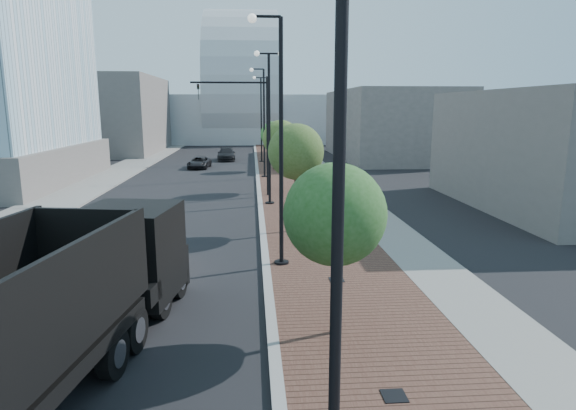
{
  "coord_description": "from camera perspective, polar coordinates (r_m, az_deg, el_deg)",
  "views": [
    {
      "loc": [
        -0.48,
        -7.99,
        6.01
      ],
      "look_at": [
        1.0,
        12.0,
        2.0
      ],
      "focal_mm": 30.51,
      "sensor_mm": 36.0,
      "label": 1
    }
  ],
  "objects": [
    {
      "name": "commercial_block_ne",
      "position": [
        60.32,
        11.78,
        9.18
      ],
      "size": [
        12.0,
        22.0,
        8.0
      ],
      "primitive_type": "cube",
      "color": "#605A56",
      "rests_on": "ground"
    },
    {
      "name": "west_sidewalk",
      "position": [
        49.95,
        -18.76,
        3.88
      ],
      "size": [
        4.0,
        140.0,
        0.12
      ],
      "primitive_type": "cube",
      "color": "slate",
      "rests_on": "ground"
    },
    {
      "name": "tree_3",
      "position": [
        47.13,
        -1.66,
        8.23
      ],
      "size": [
        2.49,
        2.45,
        4.71
      ],
      "color": "#382619",
      "rests_on": "ground"
    },
    {
      "name": "commercial_block_nw",
      "position": [
        70.74,
        -20.56,
        9.8
      ],
      "size": [
        14.0,
        20.0,
        10.0
      ],
      "primitive_type": "cube",
      "color": "#625C58",
      "rests_on": "ground"
    },
    {
      "name": "dark_car_mid",
      "position": [
        49.99,
        -10.3,
        4.89
      ],
      "size": [
        2.24,
        4.24,
        1.14
      ],
      "primitive_type": "imported",
      "rotation": [
        0.0,
        0.0,
        -0.09
      ],
      "color": "black",
      "rests_on": "ground"
    },
    {
      "name": "concrete_strip",
      "position": [
        48.81,
        3.67,
        4.3
      ],
      "size": [
        2.4,
        140.0,
        0.13
      ],
      "primitive_type": "cube",
      "color": "slate",
      "rests_on": "ground"
    },
    {
      "name": "utility_cover_2",
      "position": [
        27.77,
        1.82,
        -0.91
      ],
      "size": [
        0.5,
        0.5,
        0.02
      ],
      "primitive_type": "cube",
      "color": "black",
      "rests_on": "sidewalk"
    },
    {
      "name": "utility_cover_1",
      "position": [
        17.28,
        5.68,
        -8.64
      ],
      "size": [
        0.5,
        0.5,
        0.02
      ],
      "primitive_type": "cube",
      "color": "black",
      "rests_on": "sidewalk"
    },
    {
      "name": "streetlight_3",
      "position": [
        42.03,
        -2.95,
        9.03
      ],
      "size": [
        1.44,
        0.56,
        9.21
      ],
      "color": "black",
      "rests_on": "ground"
    },
    {
      "name": "commercial_block_e",
      "position": [
        33.63,
        29.27,
        5.6
      ],
      "size": [
        10.0,
        16.0,
        7.0
      ],
      "primitive_type": "cube",
      "color": "#615B58",
      "rests_on": "ground"
    },
    {
      "name": "sidewalk",
      "position": [
        48.52,
        0.51,
        4.27
      ],
      "size": [
        7.0,
        140.0,
        0.12
      ],
      "primitive_type": "cube",
      "color": "#4C2D23",
      "rests_on": "ground"
    },
    {
      "name": "convention_center",
      "position": [
        93.0,
        -5.27,
        11.27
      ],
      "size": [
        50.0,
        30.0,
        50.0
      ],
      "color": "#A2A8AC",
      "rests_on": "ground"
    },
    {
      "name": "curb",
      "position": [
        48.36,
        -3.64,
        4.24
      ],
      "size": [
        0.3,
        140.0,
        0.14
      ],
      "primitive_type": "cube",
      "color": "gray",
      "rests_on": "ground"
    },
    {
      "name": "tree_2",
      "position": [
        35.15,
        -0.76,
        7.75
      ],
      "size": [
        2.62,
        2.61,
        5.14
      ],
      "color": "#382619",
      "rests_on": "ground"
    },
    {
      "name": "streetlight_1",
      "position": [
        18.09,
        -1.16,
        6.02
      ],
      "size": [
        1.44,
        0.56,
        9.21
      ],
      "color": "black",
      "rests_on": "ground"
    },
    {
      "name": "traffic_mast",
      "position": [
        33.0,
        -3.97,
        9.51
      ],
      "size": [
        5.09,
        0.2,
        8.0
      ],
      "color": "black",
      "rests_on": "ground"
    },
    {
      "name": "tree_1",
      "position": [
        23.2,
        1.05,
        6.21
      ],
      "size": [
        2.65,
        2.65,
        5.28
      ],
      "color": "#382619",
      "rests_on": "ground"
    },
    {
      "name": "tree_0",
      "position": [
        12.49,
        5.67,
        -1.11
      ],
      "size": [
        2.64,
        2.64,
        4.67
      ],
      "color": "#382619",
      "rests_on": "ground"
    },
    {
      "name": "white_sedan",
      "position": [
        18.76,
        -14.6,
        -5.58
      ],
      "size": [
        2.05,
        4.28,
        1.35
      ],
      "primitive_type": "imported",
      "rotation": [
        0.0,
        0.0,
        0.16
      ],
      "color": "white",
      "rests_on": "ground"
    },
    {
      "name": "utility_cover_0",
      "position": [
        11.12,
        12.27,
        -20.9
      ],
      "size": [
        0.5,
        0.5,
        0.02
      ],
      "primitive_type": "cube",
      "color": "black",
      "rests_on": "sidewalk"
    },
    {
      "name": "dump_truck",
      "position": [
        12.63,
        -23.74,
        -10.51
      ],
      "size": [
        4.75,
        13.82,
        3.61
      ],
      "rotation": [
        0.0,
        0.0,
        -0.16
      ],
      "color": "black",
      "rests_on": "ground"
    },
    {
      "name": "streetlight_2",
      "position": [
        30.03,
        -2.2,
        9.04
      ],
      "size": [
        1.72,
        0.56,
        9.28
      ],
      "color": "black",
      "rests_on": "ground"
    },
    {
      "name": "dark_car_far",
      "position": [
        57.08,
        -7.19,
        5.9
      ],
      "size": [
        2.11,
        4.93,
        1.42
      ],
      "primitive_type": "imported",
      "rotation": [
        0.0,
        0.0,
        0.03
      ],
      "color": "black",
      "rests_on": "ground"
    },
    {
      "name": "streetlight_0",
      "position": [
        6.2,
        5.87,
        0.17
      ],
      "size": [
        1.72,
        0.56,
        9.28
      ],
      "color": "black",
      "rests_on": "ground"
    },
    {
      "name": "streetlight_4",
      "position": [
        54.01,
        -3.13,
        10.04
      ],
      "size": [
        1.72,
        0.56,
        9.28
      ],
      "color": "black",
      "rests_on": "ground"
    },
    {
      "name": "pedestrian",
      "position": [
        30.2,
        9.42,
        1.51
      ],
      "size": [
        0.8,
        0.64,
        1.89
      ],
      "primitive_type": "imported",
      "rotation": [
        0.0,
        0.0,
        2.82
      ],
      "color": "black",
      "rests_on": "ground"
    }
  ]
}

